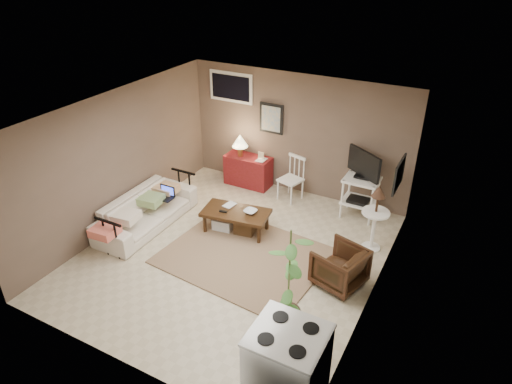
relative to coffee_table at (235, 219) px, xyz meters
The scene contains 20 objects.
floor 0.72m from the coffee_table, 63.69° to the right, with size 5.00×5.00×0.00m, color #C1B293.
art_back 2.24m from the coffee_table, 97.64° to the left, with size 0.50×0.03×0.60m, color black.
art_right 2.86m from the coffee_table, 10.00° to the left, with size 0.03×0.60×0.45m, color black.
window 2.78m from the coffee_table, 121.61° to the left, with size 0.96×0.03×0.60m, color white.
rug 0.79m from the coffee_table, 48.99° to the right, with size 2.48×1.99×0.02m, color #977858.
coffee_table is the anchor object (origin of this frame).
sofa 1.61m from the coffee_table, 159.33° to the right, with size 2.03×0.59×0.79m, color beige.
sofa_pillows 1.68m from the coffee_table, 151.16° to the right, with size 0.39×1.93×0.14m, color beige, non-canonical shape.
sofa_end_rails 1.50m from the coffee_table, 157.75° to the right, with size 0.54×2.02×0.68m, color black, non-canonical shape.
laptop 1.35m from the coffee_table, behind, with size 0.31×0.23×0.21m.
red_console 1.78m from the coffee_table, 112.15° to the left, with size 0.95×0.42×1.10m.
spindle_chair 1.57m from the coffee_table, 76.27° to the left, with size 0.49×0.49×0.88m.
tv_stand 2.34m from the coffee_table, 40.56° to the left, with size 0.68×0.50×1.31m.
side_table 2.38m from the coffee_table, 15.38° to the left, with size 0.44×0.44×1.19m.
armchair 2.11m from the coffee_table, 13.43° to the right, with size 0.66×0.62×0.68m, color black.
potted_plant 2.51m from the coffee_table, 43.66° to the right, with size 0.40×0.40×1.59m.
stove 3.44m from the coffee_table, 50.36° to the right, with size 0.78×0.73×1.02m.
bowl 0.39m from the coffee_table, 17.06° to the left, with size 0.22×0.05×0.22m, color #35210E.
book_table 0.41m from the coffee_table, 153.12° to the left, with size 0.17×0.02×0.23m, color #35210E.
book_console 1.75m from the coffee_table, 104.54° to the left, with size 0.18×0.02×0.24m, color #35210E.
Camera 1 is at (3.16, -5.14, 4.51)m, focal length 32.00 mm.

